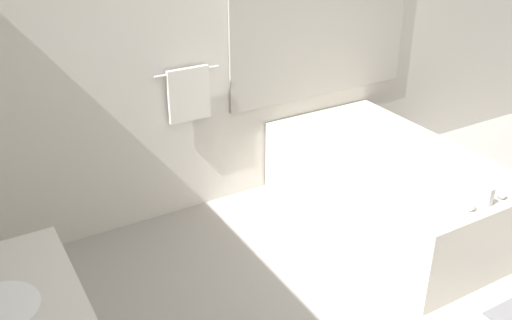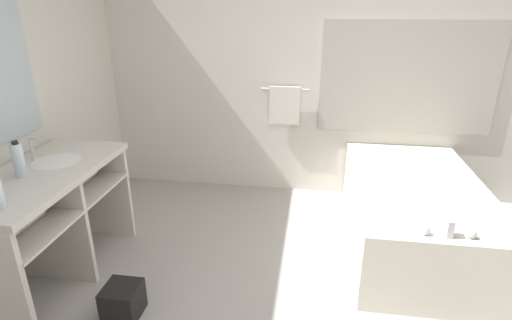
{
  "view_description": "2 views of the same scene",
  "coord_description": "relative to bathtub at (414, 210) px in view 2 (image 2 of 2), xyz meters",
  "views": [
    {
      "loc": [
        -1.84,
        -1.47,
        2.44
      ],
      "look_at": [
        -0.38,
        1.04,
        0.96
      ],
      "focal_mm": 40.0,
      "sensor_mm": 36.0,
      "label": 1
    },
    {
      "loc": [
        0.02,
        -1.94,
        1.99
      ],
      "look_at": [
        -0.41,
        0.86,
        0.87
      ],
      "focal_mm": 28.0,
      "sensor_mm": 36.0,
      "label": 2
    }
  ],
  "objects": [
    {
      "name": "wall_back_with_blinds",
      "position": [
        -0.87,
        0.97,
        1.02
      ],
      "size": [
        7.4,
        0.13,
        2.7
      ],
      "color": "silver",
      "rests_on": "ground_plane"
    },
    {
      "name": "vanity_counter",
      "position": [
        -2.76,
        -0.89,
        0.31
      ],
      "size": [
        0.66,
        1.37,
        0.89
      ],
      "color": "silver",
      "rests_on": "ground_plane"
    },
    {
      "name": "sink_faucet",
      "position": [
        -2.94,
        -0.7,
        0.65
      ],
      "size": [
        0.09,
        0.04,
        0.18
      ],
      "color": "silver",
      "rests_on": "vanity_counter"
    },
    {
      "name": "bathtub",
      "position": [
        0.0,
        0.0,
        0.0
      ],
      "size": [
        1.05,
        1.87,
        0.71
      ],
      "color": "silver",
      "rests_on": "ground_plane"
    },
    {
      "name": "water_bottle_1",
      "position": [
        -2.81,
        -1.0,
        0.69
      ],
      "size": [
        0.07,
        0.07,
        0.25
      ],
      "color": "silver",
      "rests_on": "vanity_counter"
    },
    {
      "name": "waste_bin",
      "position": [
        -2.1,
        -1.2,
        -0.21
      ],
      "size": [
        0.23,
        0.23,
        0.23
      ],
      "color": "black",
      "rests_on": "ground_plane"
    }
  ]
}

